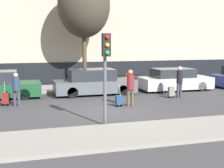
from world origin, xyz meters
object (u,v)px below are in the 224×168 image
(trolley_right, at_px, (171,91))
(parked_bicycle, at_px, (129,80))
(trolley_center, at_px, (119,100))
(traffic_light, at_px, (106,60))
(parked_car_1, at_px, (94,83))
(trolley_left, at_px, (5,98))
(pedestrian_left, at_px, (16,87))
(pedestrian_right, at_px, (180,80))
(parked_car_2, at_px, (174,80))
(bare_tree_near_crossing, at_px, (84,6))
(pedestrian_center, at_px, (130,86))

(trolley_right, relative_size, parked_bicycle, 0.65)
(trolley_center, distance_m, traffic_light, 4.02)
(parked_car_1, xyz_separation_m, trolley_left, (-4.81, -2.01, -0.32))
(pedestrian_left, relative_size, trolley_right, 1.38)
(parked_car_1, height_order, trolley_right, parked_car_1)
(parked_car_1, distance_m, pedestrian_right, 4.85)
(parked_car_2, relative_size, bare_tree_near_crossing, 0.62)
(pedestrian_center, bearing_deg, parked_car_1, 105.19)
(trolley_left, relative_size, pedestrian_center, 0.67)
(pedestrian_left, bearing_deg, parked_bicycle, 48.63)
(pedestrian_right, height_order, bare_tree_near_crossing, bare_tree_near_crossing)
(trolley_left, relative_size, trolley_center, 1.08)
(pedestrian_left, distance_m, parked_bicycle, 8.48)
(parked_car_2, height_order, parked_bicycle, parked_car_2)
(trolley_right, bearing_deg, bare_tree_near_crossing, 129.38)
(pedestrian_center, bearing_deg, parked_bicycle, 72.87)
(parked_car_2, xyz_separation_m, trolley_right, (-1.46, -2.43, -0.29))
(pedestrian_left, bearing_deg, trolley_left, -179.94)
(parked_car_1, xyz_separation_m, bare_tree_near_crossing, (-0.07, 2.35, 4.60))
(parked_car_2, relative_size, pedestrian_right, 2.62)
(parked_car_2, distance_m, bare_tree_near_crossing, 7.39)
(parked_car_1, height_order, trolley_center, parked_car_1)
(traffic_light, relative_size, bare_tree_near_crossing, 0.46)
(traffic_light, bearing_deg, bare_tree_near_crossing, 83.30)
(parked_car_1, height_order, pedestrian_center, pedestrian_center)
(pedestrian_center, bearing_deg, traffic_light, -121.80)
(parked_car_2, height_order, trolley_right, parked_car_2)
(traffic_light, bearing_deg, parked_car_2, 47.42)
(pedestrian_left, relative_size, bare_tree_near_crossing, 0.22)
(pedestrian_center, distance_m, trolley_right, 3.26)
(pedestrian_left, relative_size, trolley_left, 1.36)
(parked_car_2, height_order, traffic_light, traffic_light)
(pedestrian_right, height_order, trolley_right, pedestrian_right)
(parked_bicycle, bearing_deg, pedestrian_center, -108.81)
(pedestrian_center, distance_m, parked_bicycle, 6.35)
(trolley_left, bearing_deg, traffic_light, -52.79)
(parked_bicycle, height_order, bare_tree_near_crossing, bare_tree_near_crossing)
(parked_car_1, relative_size, parked_bicycle, 2.63)
(pedestrian_left, distance_m, trolley_center, 4.92)
(parked_car_1, distance_m, pedestrian_center, 3.85)
(pedestrian_center, xyz_separation_m, traffic_light, (-2.05, -3.09, 1.40))
(trolley_left, distance_m, bare_tree_near_crossing, 8.10)
(parked_bicycle, bearing_deg, trolley_center, -113.44)
(pedestrian_left, xyz_separation_m, pedestrian_right, (8.59, -0.05, 0.07))
(trolley_right, bearing_deg, traffic_light, -137.48)
(trolley_left, distance_m, trolley_center, 5.43)
(pedestrian_right, bearing_deg, parked_car_2, 57.80)
(pedestrian_right, xyz_separation_m, trolley_right, (-0.54, -0.10, -0.61))
(trolley_left, bearing_deg, parked_bicycle, 28.83)
(traffic_light, height_order, parked_bicycle, traffic_light)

